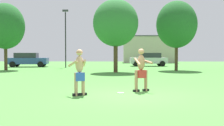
# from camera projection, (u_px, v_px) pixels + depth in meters

# --- Properties ---
(ground_plane) EXTENTS (80.00, 80.00, 0.00)m
(ground_plane) POSITION_uv_depth(u_px,v_px,m) (129.00, 95.00, 9.69)
(ground_plane) COLOR #4C8E3D
(player_with_cap) EXTENTS (0.72, 0.71, 1.68)m
(player_with_cap) POSITION_uv_depth(u_px,v_px,m) (79.00, 70.00, 9.59)
(player_with_cap) COLOR black
(player_with_cap) RESTS_ON ground_plane
(player_in_red) EXTENTS (0.79, 0.74, 1.71)m
(player_in_red) POSITION_uv_depth(u_px,v_px,m) (141.00, 69.00, 10.61)
(player_in_red) COLOR black
(player_in_red) RESTS_ON ground_plane
(frisbee) EXTENTS (0.25, 0.25, 0.03)m
(frisbee) POSITION_uv_depth(u_px,v_px,m) (121.00, 93.00, 10.16)
(frisbee) COLOR white
(frisbee) RESTS_ON ground_plane
(car_blue_near_post) EXTENTS (4.45, 2.35, 1.58)m
(car_blue_near_post) POSITION_uv_depth(u_px,v_px,m) (28.00, 60.00, 30.02)
(car_blue_near_post) COLOR #2D478C
(car_blue_near_post) RESTS_ON ground_plane
(car_silver_mid_lot) EXTENTS (4.37, 2.18, 1.58)m
(car_silver_mid_lot) POSITION_uv_depth(u_px,v_px,m) (149.00, 59.00, 31.76)
(car_silver_mid_lot) COLOR silver
(car_silver_mid_lot) RESTS_ON ground_plane
(lamp_post) EXTENTS (0.60, 0.24, 6.15)m
(lamp_post) POSITION_uv_depth(u_px,v_px,m) (66.00, 33.00, 28.40)
(lamp_post) COLOR black
(lamp_post) RESTS_ON ground_plane
(outbuilding_behind_lot) EXTENTS (8.56, 4.52, 4.37)m
(outbuilding_behind_lot) POSITION_uv_depth(u_px,v_px,m) (149.00, 49.00, 44.03)
(outbuilding_behind_lot) COLOR #B2A893
(outbuilding_behind_lot) RESTS_ON ground_plane
(tree_left_field) EXTENTS (3.39, 3.39, 6.00)m
(tree_left_field) POSITION_uv_depth(u_px,v_px,m) (5.00, 26.00, 23.86)
(tree_left_field) COLOR #4C3823
(tree_left_field) RESTS_ON ground_plane
(tree_right_field) EXTENTS (3.55, 3.55, 6.14)m
(tree_right_field) POSITION_uv_depth(u_px,v_px,m) (177.00, 25.00, 23.50)
(tree_right_field) COLOR #4C3823
(tree_right_field) RESTS_ON ground_plane
(tree_behind_players) EXTENTS (3.60, 3.60, 5.81)m
(tree_behind_players) POSITION_uv_depth(u_px,v_px,m) (116.00, 23.00, 21.19)
(tree_behind_players) COLOR #4C3823
(tree_behind_players) RESTS_ON ground_plane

